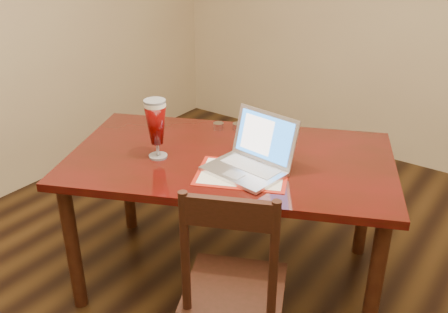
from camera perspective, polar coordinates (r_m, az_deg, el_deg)
The scene contains 2 objects.
dining_table at distance 2.60m, azimuth 0.51°, elevation -1.59°, with size 1.89×1.53×1.08m.
dining_chair at distance 2.18m, azimuth 1.11°, elevation -14.91°, with size 0.55×0.54×0.99m.
Camera 1 is at (0.96, -1.47, 1.89)m, focal length 40.00 mm.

